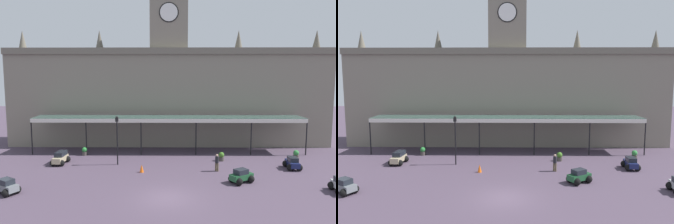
# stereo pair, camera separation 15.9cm
# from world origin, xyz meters

# --- Properties ---
(ground_plane) EXTENTS (140.00, 140.00, 0.00)m
(ground_plane) POSITION_xyz_m (0.00, 0.00, 0.00)
(ground_plane) COLOR #4C3D4F
(station_building) EXTENTS (41.31, 7.08, 20.68)m
(station_building) POSITION_xyz_m (-0.00, 19.82, 6.86)
(station_building) COLOR gray
(station_building) RESTS_ON ground
(entrance_canopy) EXTENTS (31.85, 3.26, 4.28)m
(entrance_canopy) POSITION_xyz_m (0.00, 14.06, 4.13)
(entrance_canopy) COLOR #38564C
(entrance_canopy) RESTS_ON ground
(car_grey_sedan) EXTENTS (2.25, 2.08, 1.19)m
(car_grey_sedan) POSITION_xyz_m (-12.50, 0.76, 0.50)
(car_grey_sedan) COLOR slate
(car_grey_sedan) RESTS_ON ground
(car_navy_sedan) EXTENTS (1.59, 2.10, 1.19)m
(car_navy_sedan) POSITION_xyz_m (12.24, 7.44, 0.50)
(car_navy_sedan) COLOR #19214C
(car_navy_sedan) RESTS_ON ground
(car_beige_estate) EXTENTS (1.63, 2.30, 1.27)m
(car_beige_estate) POSITION_xyz_m (-11.19, 8.92, 0.56)
(car_beige_estate) COLOR tan
(car_beige_estate) RESTS_ON ground
(car_green_sedan) EXTENTS (2.25, 2.09, 1.19)m
(car_green_sedan) POSITION_xyz_m (6.32, 3.45, 0.50)
(car_green_sedan) COLOR #1E512D
(car_green_sedan) RESTS_ON ground
(pedestrian_beside_cars) EXTENTS (0.34, 0.34, 1.67)m
(pedestrian_beside_cars) POSITION_xyz_m (4.69, 6.61, 0.91)
(pedestrian_beside_cars) COLOR brown
(pedestrian_beside_cars) RESTS_ON ground
(victorian_lamppost) EXTENTS (0.30, 0.30, 5.06)m
(victorian_lamppost) POSITION_xyz_m (-5.21, 8.72, 3.13)
(victorian_lamppost) COLOR black
(victorian_lamppost) RESTS_ON ground
(traffic_cone) EXTENTS (0.40, 0.40, 0.75)m
(traffic_cone) POSITION_xyz_m (-2.49, 6.21, 0.37)
(traffic_cone) COLOR orange
(traffic_cone) RESTS_ON ground
(planter_by_canopy) EXTENTS (0.60, 0.60, 0.96)m
(planter_by_canopy) POSITION_xyz_m (-9.67, 12.46, 0.49)
(planter_by_canopy) COLOR #47423D
(planter_by_canopy) RESTS_ON ground
(planter_forecourt_centre) EXTENTS (0.60, 0.60, 0.96)m
(planter_forecourt_centre) POSITION_xyz_m (14.09, 11.17, 0.49)
(planter_forecourt_centre) COLOR #47423D
(planter_forecourt_centre) RESTS_ON ground
(planter_near_kerb) EXTENTS (0.60, 0.60, 0.96)m
(planter_near_kerb) POSITION_xyz_m (5.72, 10.24, 0.49)
(planter_near_kerb) COLOR #47423D
(planter_near_kerb) RESTS_ON ground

